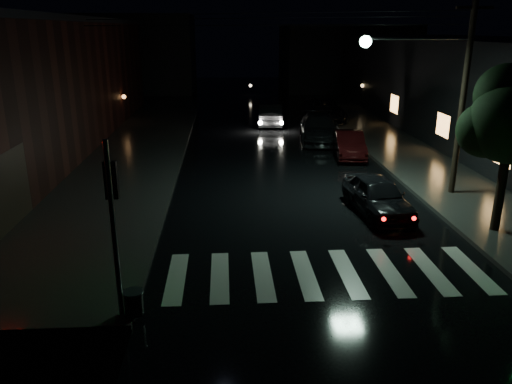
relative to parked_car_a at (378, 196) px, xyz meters
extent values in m
plane|color=black|center=(-5.80, -5.11, -0.70)|extent=(120.00, 120.00, 0.00)
cube|color=#282826|center=(-10.80, 8.89, -0.63)|extent=(6.00, 44.00, 0.15)
cube|color=#282826|center=(4.20, 8.89, -0.63)|extent=(4.00, 44.00, 0.15)
cube|color=black|center=(11.20, 12.89, 2.30)|extent=(10.00, 40.00, 6.00)
cube|color=black|center=(-15.80, 39.89, 3.30)|extent=(14.00, 10.00, 8.00)
cube|color=black|center=(8.20, 39.89, 2.80)|extent=(14.00, 10.00, 7.00)
cube|color=beige|center=(-2.80, -4.61, -0.70)|extent=(9.00, 3.00, 0.01)
cylinder|color=slate|center=(-8.10, -6.61, 1.55)|extent=(0.12, 0.12, 4.20)
cylinder|color=black|center=(-7.80, -6.61, -0.28)|extent=(0.44, 0.44, 0.55)
cylinder|color=slate|center=(-7.80, -6.61, 0.02)|extent=(0.48, 0.48, 0.04)
cube|color=black|center=(-8.10, -6.43, 2.70)|extent=(0.28, 0.16, 0.85)
sphere|color=#0CFF33|center=(-8.10, -6.34, 2.45)|extent=(0.20, 0.20, 0.20)
cylinder|color=black|center=(3.40, -2.11, 0.95)|extent=(0.30, 0.30, 3.00)
sphere|color=black|center=(3.40, -2.11, 3.05)|extent=(2.60, 2.60, 2.60)
sphere|color=black|center=(2.80, -1.71, 2.75)|extent=(1.80, 1.80, 1.80)
sphere|color=black|center=(3.40, -1.61, 3.85)|extent=(2.00, 2.00, 2.00)
cylinder|color=black|center=(3.70, 1.89, 3.45)|extent=(0.24, 0.24, 8.00)
cube|color=black|center=(3.70, 1.89, 6.60)|extent=(1.40, 0.10, 0.10)
cylinder|color=slate|center=(1.70, 1.89, 5.50)|extent=(4.00, 0.08, 0.08)
sphere|color=#BFFFD8|center=(-0.30, 1.89, 5.40)|extent=(0.44, 0.44, 0.44)
imported|color=black|center=(0.00, 0.00, 0.00)|extent=(2.06, 4.27, 1.41)
imported|color=black|center=(1.04, 8.61, -0.02)|extent=(1.93, 4.29, 1.37)
imported|color=black|center=(0.17, 12.64, 0.11)|extent=(2.92, 5.83, 1.62)
imported|color=black|center=(1.80, 19.41, 0.11)|extent=(3.03, 6.00, 1.63)
imported|color=black|center=(-2.30, 18.12, 0.06)|extent=(1.96, 4.74, 1.53)
camera|label=1|loc=(-5.60, -17.08, 5.85)|focal=35.00mm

